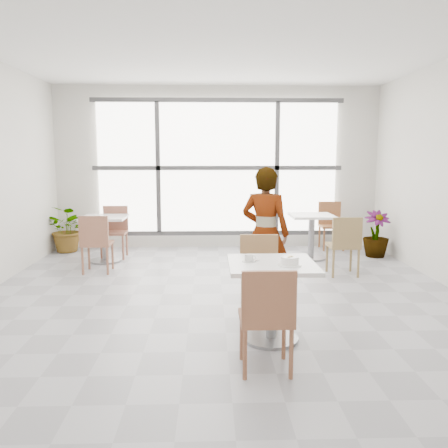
{
  "coord_description": "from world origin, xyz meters",
  "views": [
    {
      "loc": [
        -0.15,
        -5.24,
        1.73
      ],
      "look_at": [
        0.0,
        -0.3,
        1.0
      ],
      "focal_mm": 37.32,
      "sensor_mm": 36.0,
      "label": 1
    }
  ],
  "objects_px": {
    "oatmeal_bowl": "(290,261)",
    "plant_right": "(376,234)",
    "bg_chair_right_far": "(331,222)",
    "person": "(265,233)",
    "chair_far": "(260,270)",
    "plant_left": "(68,229)",
    "bg_table_left": "(105,232)",
    "bg_chair_left_near": "(96,240)",
    "main_table": "(272,286)",
    "bg_chair_right_near": "(345,242)",
    "chair_near": "(267,313)",
    "bg_chair_left_far": "(115,228)",
    "bg_table_right": "(311,230)",
    "coffee_cup": "(249,258)"
  },
  "relations": [
    {
      "from": "bg_chair_left_far",
      "to": "person",
      "type": "bearing_deg",
      "value": -46.25
    },
    {
      "from": "oatmeal_bowl",
      "to": "plant_left",
      "type": "xyz_separation_m",
      "value": [
        -3.26,
        4.29,
        -0.37
      ]
    },
    {
      "from": "bg_chair_right_near",
      "to": "chair_far",
      "type": "bearing_deg",
      "value": 48.73
    },
    {
      "from": "chair_far",
      "to": "bg_chair_left_near",
      "type": "bearing_deg",
      "value": 139.96
    },
    {
      "from": "bg_chair_right_near",
      "to": "plant_left",
      "type": "xyz_separation_m",
      "value": [
        -4.48,
        1.85,
        -0.08
      ]
    },
    {
      "from": "bg_table_right",
      "to": "bg_chair_right_near",
      "type": "height_order",
      "value": "bg_chair_right_near"
    },
    {
      "from": "plant_left",
      "to": "bg_table_left",
      "type": "bearing_deg",
      "value": -44.26
    },
    {
      "from": "bg_chair_left_near",
      "to": "oatmeal_bowl",
      "type": "bearing_deg",
      "value": 131.4
    },
    {
      "from": "oatmeal_bowl",
      "to": "chair_near",
      "type": "bearing_deg",
      "value": -115.8
    },
    {
      "from": "chair_far",
      "to": "person",
      "type": "relative_size",
      "value": 0.54
    },
    {
      "from": "main_table",
      "to": "bg_chair_right_far",
      "type": "bearing_deg",
      "value": 68.79
    },
    {
      "from": "chair_far",
      "to": "bg_chair_right_near",
      "type": "height_order",
      "value": "same"
    },
    {
      "from": "bg_chair_right_far",
      "to": "plant_right",
      "type": "bearing_deg",
      "value": -51.76
    },
    {
      "from": "main_table",
      "to": "bg_table_right",
      "type": "relative_size",
      "value": 1.07
    },
    {
      "from": "oatmeal_bowl",
      "to": "bg_table_left",
      "type": "height_order",
      "value": "oatmeal_bowl"
    },
    {
      "from": "bg_chair_left_far",
      "to": "plant_left",
      "type": "height_order",
      "value": "bg_chair_left_far"
    },
    {
      "from": "person",
      "to": "bg_table_right",
      "type": "bearing_deg",
      "value": -93.5
    },
    {
      "from": "chair_near",
      "to": "bg_table_left",
      "type": "xyz_separation_m",
      "value": [
        -2.16,
        4.04,
        -0.01
      ]
    },
    {
      "from": "main_table",
      "to": "bg_table_right",
      "type": "xyz_separation_m",
      "value": [
        1.13,
        3.47,
        -0.04
      ]
    },
    {
      "from": "bg_chair_right_far",
      "to": "person",
      "type": "bearing_deg",
      "value": -117.81
    },
    {
      "from": "oatmeal_bowl",
      "to": "person",
      "type": "relative_size",
      "value": 0.13
    },
    {
      "from": "bg_table_right",
      "to": "plant_left",
      "type": "bearing_deg",
      "value": 170.62
    },
    {
      "from": "oatmeal_bowl",
      "to": "plant_left",
      "type": "distance_m",
      "value": 5.41
    },
    {
      "from": "oatmeal_bowl",
      "to": "person",
      "type": "height_order",
      "value": "person"
    },
    {
      "from": "bg_chair_left_near",
      "to": "plant_left",
      "type": "bearing_deg",
      "value": -61.1
    },
    {
      "from": "bg_table_right",
      "to": "plant_right",
      "type": "bearing_deg",
      "value": 6.04
    },
    {
      "from": "main_table",
      "to": "chair_far",
      "type": "xyz_separation_m",
      "value": [
        -0.03,
        0.73,
        -0.02
      ]
    },
    {
      "from": "plant_right",
      "to": "main_table",
      "type": "bearing_deg",
      "value": -122.41
    },
    {
      "from": "chair_near",
      "to": "bg_table_left",
      "type": "bearing_deg",
      "value": -61.85
    },
    {
      "from": "bg_chair_left_far",
      "to": "plant_right",
      "type": "relative_size",
      "value": 1.09
    },
    {
      "from": "main_table",
      "to": "bg_table_left",
      "type": "distance_m",
      "value": 4.07
    },
    {
      "from": "bg_chair_right_near",
      "to": "chair_near",
      "type": "bearing_deg",
      "value": 63.61
    },
    {
      "from": "oatmeal_bowl",
      "to": "person",
      "type": "distance_m",
      "value": 1.45
    },
    {
      "from": "bg_chair_left_near",
      "to": "bg_chair_right_near",
      "type": "bearing_deg",
      "value": 175.65
    },
    {
      "from": "oatmeal_bowl",
      "to": "plant_right",
      "type": "height_order",
      "value": "oatmeal_bowl"
    },
    {
      "from": "bg_chair_left_near",
      "to": "bg_chair_left_far",
      "type": "relative_size",
      "value": 1.0
    },
    {
      "from": "chair_far",
      "to": "bg_chair_right_near",
      "type": "relative_size",
      "value": 1.0
    },
    {
      "from": "chair_far",
      "to": "bg_chair_left_near",
      "type": "relative_size",
      "value": 1.0
    },
    {
      "from": "main_table",
      "to": "coffee_cup",
      "type": "height_order",
      "value": "coffee_cup"
    },
    {
      "from": "chair_far",
      "to": "oatmeal_bowl",
      "type": "relative_size",
      "value": 4.14
    },
    {
      "from": "bg_chair_left_near",
      "to": "bg_chair_right_far",
      "type": "height_order",
      "value": "same"
    },
    {
      "from": "person",
      "to": "bg_chair_right_near",
      "type": "distance_m",
      "value": 1.63
    },
    {
      "from": "chair_far",
      "to": "person",
      "type": "xyz_separation_m",
      "value": [
        0.13,
        0.6,
        0.3
      ]
    },
    {
      "from": "main_table",
      "to": "oatmeal_bowl",
      "type": "distance_m",
      "value": 0.33
    },
    {
      "from": "main_table",
      "to": "oatmeal_bowl",
      "type": "relative_size",
      "value": 3.81
    },
    {
      "from": "main_table",
      "to": "plant_right",
      "type": "bearing_deg",
      "value": 57.59
    },
    {
      "from": "oatmeal_bowl",
      "to": "bg_chair_left_far",
      "type": "relative_size",
      "value": 0.24
    },
    {
      "from": "main_table",
      "to": "coffee_cup",
      "type": "distance_m",
      "value": 0.33
    },
    {
      "from": "bg_chair_right_near",
      "to": "bg_chair_right_far",
      "type": "relative_size",
      "value": 1.0
    },
    {
      "from": "bg_table_right",
      "to": "bg_chair_right_near",
      "type": "relative_size",
      "value": 0.86
    }
  ]
}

